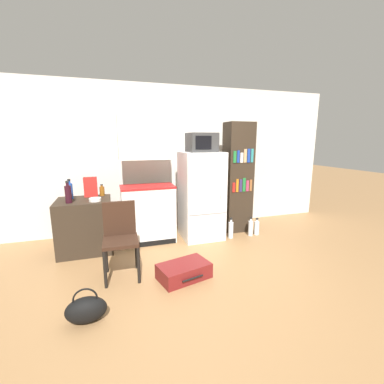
% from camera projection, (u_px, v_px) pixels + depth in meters
% --- Properties ---
extents(ground_plane, '(24.00, 24.00, 0.00)m').
position_uv_depth(ground_plane, '(193.00, 280.00, 3.02)').
color(ground_plane, olive).
extents(wall_back, '(6.40, 0.10, 2.56)m').
position_uv_depth(wall_back, '(170.00, 159.00, 4.69)').
color(wall_back, beige).
rests_on(wall_back, ground_plane).
extents(side_table, '(0.75, 0.63, 0.77)m').
position_uv_depth(side_table, '(85.00, 225.00, 3.77)').
color(side_table, '#2D2319').
rests_on(side_table, ground_plane).
extents(kitchen_hutch, '(0.83, 0.47, 1.99)m').
position_uv_depth(kitchen_hutch, '(147.00, 186.00, 4.02)').
color(kitchen_hutch, silver).
rests_on(kitchen_hutch, ground_plane).
extents(refrigerator, '(0.65, 0.64, 1.43)m').
position_uv_depth(refrigerator, '(201.00, 196.00, 4.25)').
color(refrigerator, white).
rests_on(refrigerator, ground_plane).
extents(microwave, '(0.44, 0.40, 0.30)m').
position_uv_depth(microwave, '(202.00, 142.00, 4.07)').
color(microwave, '#333333').
rests_on(microwave, refrigerator).
extents(bookshelf, '(0.46, 0.36, 1.92)m').
position_uv_depth(bookshelf, '(238.00, 178.00, 4.54)').
color(bookshelf, '#2D2319').
rests_on(bookshelf, ground_plane).
extents(bottle_blue_soda, '(0.08, 0.08, 0.29)m').
position_uv_depth(bottle_blue_soda, '(70.00, 191.00, 3.72)').
color(bottle_blue_soda, '#1E47A3').
rests_on(bottle_blue_soda, side_table).
extents(bottle_wine_dark, '(0.08, 0.08, 0.30)m').
position_uv_depth(bottle_wine_dark, '(68.00, 194.00, 3.48)').
color(bottle_wine_dark, black).
rests_on(bottle_wine_dark, side_table).
extents(bottle_ketchup_red, '(0.07, 0.07, 0.21)m').
position_uv_depth(bottle_ketchup_red, '(68.00, 195.00, 3.61)').
color(bottle_ketchup_red, '#AD1914').
rests_on(bottle_ketchup_red, side_table).
extents(bottle_amber_beer, '(0.07, 0.07, 0.18)m').
position_uv_depth(bottle_amber_beer, '(102.00, 191.00, 3.96)').
color(bottle_amber_beer, brown).
rests_on(bottle_amber_beer, side_table).
extents(bowl, '(0.16, 0.16, 0.04)m').
position_uv_depth(bowl, '(95.00, 200.00, 3.61)').
color(bowl, silver).
rests_on(bowl, side_table).
extents(cereal_box, '(0.19, 0.07, 0.30)m').
position_uv_depth(cereal_box, '(91.00, 187.00, 3.87)').
color(cereal_box, red).
rests_on(cereal_box, side_table).
extents(chair, '(0.41, 0.41, 0.89)m').
position_uv_depth(chair, '(120.00, 233.00, 3.06)').
color(chair, black).
rests_on(chair, ground_plane).
extents(suitcase_large_flat, '(0.67, 0.50, 0.18)m').
position_uv_depth(suitcase_large_flat, '(184.00, 271.00, 3.05)').
color(suitcase_large_flat, maroon).
rests_on(suitcase_large_flat, ground_plane).
extents(handbag, '(0.36, 0.20, 0.33)m').
position_uv_depth(handbag, '(86.00, 310.00, 2.30)').
color(handbag, black).
rests_on(handbag, ground_plane).
extents(water_bottle_front, '(0.08, 0.08, 0.35)m').
position_uv_depth(water_bottle_front, '(231.00, 229.00, 4.30)').
color(water_bottle_front, silver).
rests_on(water_bottle_front, ground_plane).
extents(water_bottle_middle, '(0.08, 0.08, 0.33)m').
position_uv_depth(water_bottle_middle, '(251.00, 228.00, 4.41)').
color(water_bottle_middle, silver).
rests_on(water_bottle_middle, ground_plane).
extents(water_bottle_back, '(0.09, 0.09, 0.30)m').
position_uv_depth(water_bottle_back, '(257.00, 228.00, 4.46)').
color(water_bottle_back, silver).
rests_on(water_bottle_back, ground_plane).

